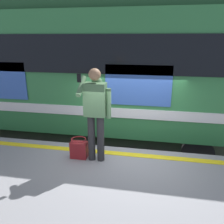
% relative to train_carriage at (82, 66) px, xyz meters
% --- Properties ---
extents(ground_plane, '(26.12, 26.12, 0.00)m').
position_rel_train_carriage_xyz_m(ground_plane, '(-1.65, 2.22, -2.60)').
color(ground_plane, '#4C4742').
extents(safety_line, '(17.07, 0.16, 0.01)m').
position_rel_train_carriage_xyz_m(safety_line, '(-1.65, 2.52, -1.49)').
color(safety_line, yellow).
rests_on(safety_line, platform).
extents(track_rail_near, '(22.64, 0.08, 0.16)m').
position_rel_train_carriage_xyz_m(track_rail_near, '(-1.65, 0.71, -2.52)').
color(track_rail_near, slate).
rests_on(track_rail_near, ground).
extents(track_rail_far, '(22.64, 0.08, 0.16)m').
position_rel_train_carriage_xyz_m(track_rail_far, '(-1.65, -0.72, -2.52)').
color(track_rail_far, slate).
rests_on(track_rail_far, ground).
extents(train_carriage, '(10.32, 2.90, 4.12)m').
position_rel_train_carriage_xyz_m(train_carriage, '(0.00, 0.00, 0.00)').
color(train_carriage, '#2D723F').
rests_on(train_carriage, ground).
extents(passenger, '(0.57, 0.55, 1.79)m').
position_rel_train_carriage_xyz_m(passenger, '(-1.14, 2.83, -0.43)').
color(passenger, '#262628').
rests_on(passenger, platform).
extents(handbag, '(0.33, 0.30, 0.40)m').
position_rel_train_carriage_xyz_m(handbag, '(-0.78, 2.82, -1.31)').
color(handbag, maroon).
rests_on(handbag, platform).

